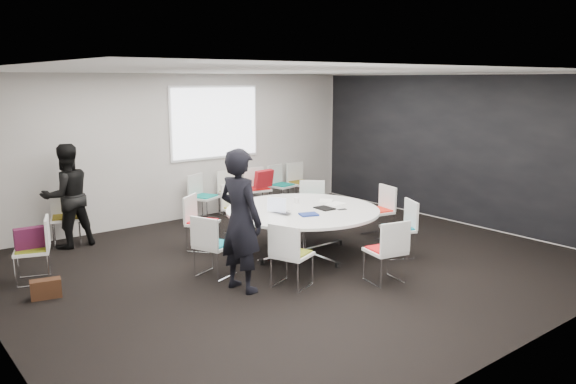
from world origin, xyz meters
TOP-DOWN VIEW (x-y plane):
  - room_shell at (0.09, 0.00)m, footprint 8.08×7.08m
  - conference_table at (0.40, 0.28)m, footprint 2.36×2.36m
  - projection_screen at (0.80, 3.46)m, footprint 1.90×0.03m
  - chair_ring_a at (2.08, 0.25)m, footprint 0.53×0.54m
  - chair_ring_b at (1.46, 1.29)m, footprint 0.64×0.64m
  - chair_ring_c at (0.30, 1.92)m, footprint 0.57×0.56m
  - chair_ring_d at (-0.71, 1.47)m, footprint 0.64×0.63m
  - chair_ring_e at (-1.21, 0.27)m, footprint 0.58×0.59m
  - chair_ring_f at (-0.63, -0.72)m, footprint 0.58×0.59m
  - chair_ring_g at (0.46, -1.37)m, footprint 0.54×0.54m
  - chair_ring_h at (1.47, -0.73)m, footprint 0.61×0.61m
  - chair_back_a at (0.31, 3.16)m, footprint 0.60×0.60m
  - chair_back_b at (0.97, 3.17)m, footprint 0.51×0.50m
  - chair_back_c at (1.60, 3.17)m, footprint 0.53×0.52m
  - chair_back_d at (2.24, 3.17)m, footprint 0.55×0.54m
  - chair_back_e at (2.75, 3.16)m, footprint 0.47×0.45m
  - chair_spare_left at (-3.22, 1.59)m, footprint 0.57×0.58m
  - chair_person_back at (-2.31, 3.14)m, footprint 0.58×0.57m
  - person_main at (-1.19, -0.38)m, footprint 0.56×0.74m
  - person_back at (-2.31, 2.97)m, footprint 0.87×0.71m
  - laptop at (-0.01, 0.25)m, footprint 0.25×0.35m
  - laptop_lid at (-0.10, 0.29)m, footprint 0.15×0.28m
  - notebook_black at (0.65, 0.06)m, footprint 0.23×0.31m
  - tablet_folio at (0.19, -0.10)m, footprint 0.31×0.28m
  - papers_right at (1.06, 0.49)m, footprint 0.36×0.36m
  - papers_front at (1.03, 0.23)m, footprint 0.32×0.25m
  - cup at (0.57, 0.65)m, footprint 0.08×0.08m
  - phone at (0.83, -0.14)m, footprint 0.15×0.10m
  - maroon_bag at (-3.23, 1.60)m, footprint 0.41×0.17m
  - brown_bag at (-3.27, 0.91)m, footprint 0.39×0.24m
  - red_jacket at (1.59, 2.94)m, footprint 0.46×0.21m

SIDE VIEW (x-z plane):
  - brown_bag at x=-3.27m, z-range 0.00..0.24m
  - chair_ring_a at x=2.08m, z-range -0.16..0.72m
  - chair_ring_b at x=1.46m, z-range -0.16..0.72m
  - chair_ring_c at x=0.30m, z-range -0.16..0.72m
  - chair_ring_d at x=-0.71m, z-range -0.16..0.72m
  - chair_ring_e at x=-1.21m, z-range -0.16..0.72m
  - chair_ring_f at x=-0.63m, z-range -0.16..0.72m
  - chair_ring_g at x=0.46m, z-range -0.16..0.72m
  - chair_ring_h at x=1.47m, z-range -0.16..0.72m
  - chair_back_a at x=0.31m, z-range -0.16..0.72m
  - chair_back_b at x=0.97m, z-range -0.16..0.72m
  - chair_back_c at x=1.60m, z-range -0.16..0.72m
  - chair_back_d at x=2.24m, z-range -0.16..0.72m
  - chair_back_e at x=2.75m, z-range -0.16..0.72m
  - chair_spare_left at x=-3.22m, z-range -0.16..0.72m
  - chair_person_back at x=-2.31m, z-range -0.16..0.72m
  - conference_table at x=0.40m, z-range 0.19..0.92m
  - maroon_bag at x=-3.23m, z-range 0.48..0.76m
  - red_jacket at x=1.59m, z-range 0.52..0.88m
  - papers_right at x=1.06m, z-range 0.73..0.73m
  - papers_front at x=1.03m, z-range 0.73..0.73m
  - phone at x=0.83m, z-range 0.73..0.74m
  - notebook_black at x=0.65m, z-range 0.73..0.75m
  - tablet_folio at x=0.19m, z-range 0.73..0.76m
  - laptop at x=-0.01m, z-range 0.73..0.76m
  - cup at x=0.57m, z-range 0.73..0.82m
  - person_back at x=-2.31m, z-range 0.00..1.69m
  - laptop_lid at x=-0.10m, z-range 0.75..0.97m
  - person_main at x=-1.19m, z-range 0.00..1.86m
  - room_shell at x=0.09m, z-range -0.04..2.84m
  - projection_screen at x=0.80m, z-range 1.17..2.53m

